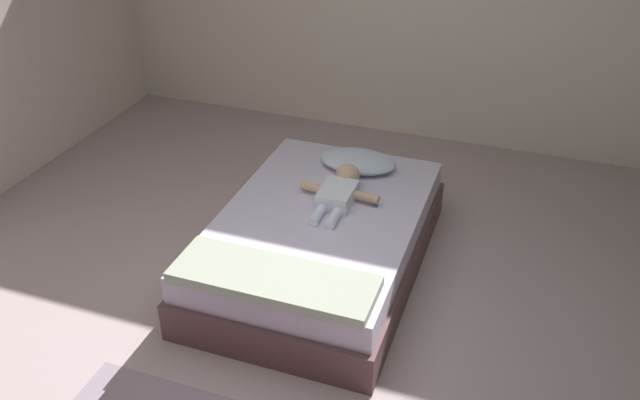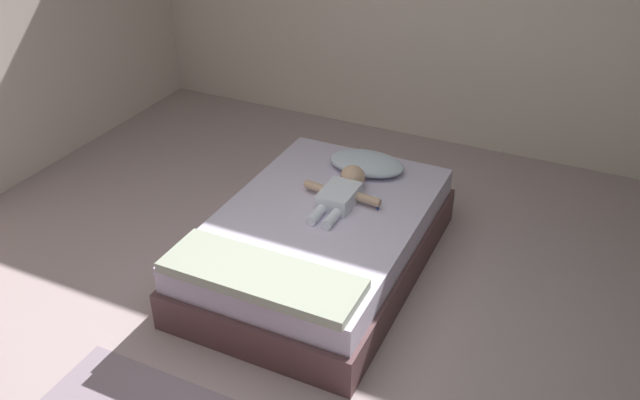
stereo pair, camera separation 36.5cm
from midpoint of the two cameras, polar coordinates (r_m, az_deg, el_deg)
The scene contains 6 objects.
ground_plane at distance 3.96m, azimuth 1.02°, elevation -12.52°, with size 8.00×8.00×0.00m, color #B7A0A3.
bed at distance 4.40m, azimuth 2.38°, elevation -3.65°, with size 1.28×1.93×0.44m.
pillow at distance 4.76m, azimuth 6.21°, elevation 3.09°, with size 0.54×0.35×0.11m.
baby at distance 4.39m, azimuth 4.32°, elevation 0.66°, with size 0.55×0.62×0.17m.
toothbrush at distance 4.40m, azimuth 7.16°, elevation -0.30°, with size 0.09×0.13×0.02m.
blanket at distance 3.70m, azimuth -2.23°, elevation -6.57°, with size 1.15×0.39×0.06m.
Camera 2 is at (1.32, -2.52, 2.76)m, focal length 37.46 mm.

